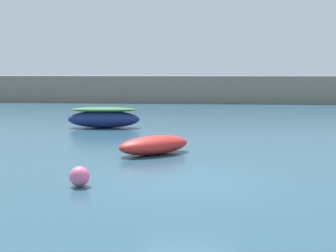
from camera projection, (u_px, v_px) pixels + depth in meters
The scene contains 5 objects.
ground_plane at pixel (187, 185), 11.94m from camera, with size 120.00×120.00×0.20m, color #284C60.
harbor_breakwater at pixel (205, 89), 43.02m from camera, with size 56.05×3.83×2.39m, color gray.
rowboat_with_red_cover at pixel (104, 117), 23.24m from camera, with size 3.66×1.40×1.04m.
rowboat_blue_near at pixel (154, 145), 15.86m from camera, with size 2.78×2.62×0.63m.
mooring_buoy_pink at pixel (79, 176), 11.40m from camera, with size 0.50×0.50×0.50m, color #EA668C.
Camera 1 is at (0.59, -11.67, 2.80)m, focal length 50.00 mm.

